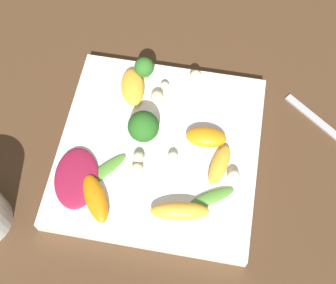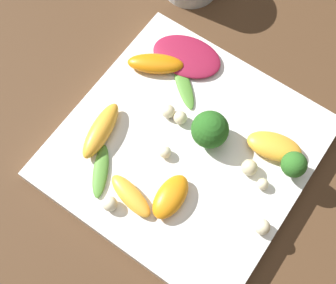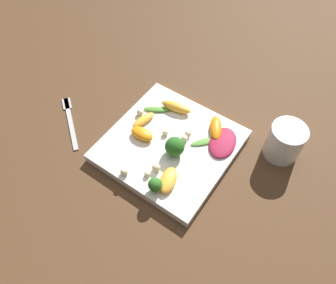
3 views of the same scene
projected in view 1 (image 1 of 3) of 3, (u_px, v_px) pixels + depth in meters
ground_plane at (159, 154)px, 0.68m from camera, size 2.40×2.40×0.00m
plate at (159, 151)px, 0.67m from camera, size 0.28×0.28×0.02m
radicchio_leaf_0 at (76, 178)px, 0.63m from camera, size 0.08×0.10×0.01m
orange_segment_0 at (133, 87)px, 0.69m from camera, size 0.05×0.07×0.02m
orange_segment_1 at (180, 211)px, 0.60m from camera, size 0.08×0.04×0.02m
orange_segment_2 at (220, 165)px, 0.64m from camera, size 0.04×0.07×0.01m
orange_segment_3 at (96, 198)px, 0.61m from camera, size 0.06×0.07×0.02m
orange_segment_4 at (206, 137)px, 0.65m from camera, size 0.06×0.03×0.02m
broccoli_floret_0 at (144, 68)px, 0.69m from camera, size 0.03×0.03×0.04m
broccoli_floret_1 at (143, 127)px, 0.65m from camera, size 0.04×0.04×0.05m
arugula_sprig_0 at (104, 170)px, 0.64m from camera, size 0.06×0.07×0.01m
arugula_sprig_1 at (211, 197)px, 0.62m from camera, size 0.06×0.05×0.01m
macadamia_nut_0 at (165, 86)px, 0.70m from camera, size 0.01×0.01×0.01m
macadamia_nut_1 at (157, 97)px, 0.68m from camera, size 0.02×0.02×0.02m
macadamia_nut_2 at (138, 158)px, 0.64m from camera, size 0.02×0.02×0.02m
macadamia_nut_3 at (137, 169)px, 0.63m from camera, size 0.02×0.02×0.02m
macadamia_nut_4 at (173, 156)px, 0.64m from camera, size 0.01×0.01×0.01m
macadamia_nut_5 at (234, 176)px, 0.63m from camera, size 0.02×0.02×0.02m
macadamia_nut_6 at (196, 76)px, 0.70m from camera, size 0.02×0.02×0.02m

